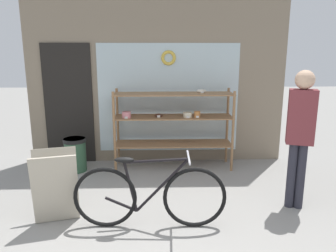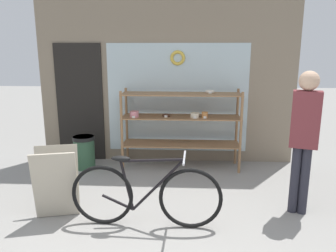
{
  "view_description": "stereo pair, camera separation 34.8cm",
  "coord_description": "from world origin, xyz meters",
  "px_view_note": "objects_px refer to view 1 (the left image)",
  "views": [
    {
      "loc": [
        0.01,
        -2.9,
        1.98
      ],
      "look_at": [
        0.14,
        1.04,
        1.07
      ],
      "focal_mm": 35.0,
      "sensor_mm": 36.0,
      "label": 1
    },
    {
      "loc": [
        0.36,
        -2.89,
        1.98
      ],
      "look_at": [
        0.14,
        1.04,
        1.07
      ],
      "focal_mm": 35.0,
      "sensor_mm": 36.0,
      "label": 2
    }
  ],
  "objects_px": {
    "bicycle": "(149,196)",
    "display_case": "(173,119)",
    "sandwich_board": "(56,187)",
    "trash_bin": "(75,153)",
    "pedestrian": "(300,128)"
  },
  "relations": [
    {
      "from": "bicycle",
      "to": "display_case",
      "type": "bearing_deg",
      "value": 81.59
    },
    {
      "from": "sandwich_board",
      "to": "trash_bin",
      "type": "relative_size",
      "value": 1.51
    },
    {
      "from": "display_case",
      "to": "bicycle",
      "type": "distance_m",
      "value": 2.06
    },
    {
      "from": "display_case",
      "to": "trash_bin",
      "type": "bearing_deg",
      "value": -175.06
    },
    {
      "from": "bicycle",
      "to": "trash_bin",
      "type": "height_order",
      "value": "bicycle"
    },
    {
      "from": "sandwich_board",
      "to": "trash_bin",
      "type": "height_order",
      "value": "sandwich_board"
    },
    {
      "from": "display_case",
      "to": "trash_bin",
      "type": "relative_size",
      "value": 3.52
    },
    {
      "from": "pedestrian",
      "to": "trash_bin",
      "type": "xyz_separation_m",
      "value": [
        -3.13,
        1.4,
        -0.74
      ]
    },
    {
      "from": "display_case",
      "to": "pedestrian",
      "type": "bearing_deg",
      "value": -45.88
    },
    {
      "from": "bicycle",
      "to": "trash_bin",
      "type": "bearing_deg",
      "value": 126.69
    },
    {
      "from": "bicycle",
      "to": "trash_bin",
      "type": "distance_m",
      "value": 2.24
    },
    {
      "from": "display_case",
      "to": "sandwich_board",
      "type": "height_order",
      "value": "display_case"
    },
    {
      "from": "sandwich_board",
      "to": "trash_bin",
      "type": "bearing_deg",
      "value": 82.03
    },
    {
      "from": "trash_bin",
      "to": "sandwich_board",
      "type": "bearing_deg",
      "value": -83.69
    },
    {
      "from": "display_case",
      "to": "bicycle",
      "type": "relative_size",
      "value": 1.14
    }
  ]
}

